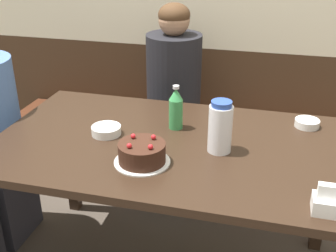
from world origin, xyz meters
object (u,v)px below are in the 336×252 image
bench_seat (202,158)px  bowl_rice_small (106,131)px  napkin_holder (330,203)px  birthday_cake (142,153)px  person_grey_tee (174,113)px  bowl_soup_white (307,123)px  soju_bottle (176,108)px  water_pitcher (220,127)px

bench_seat → bowl_rice_small: bowl_rice_small is taller
bowl_rice_small → napkin_holder: bearing=-20.8°
birthday_cake → person_grey_tee: person_grey_tee is taller
birthday_cake → bowl_soup_white: (0.64, 0.51, -0.02)m
soju_bottle → person_grey_tee: bearing=104.7°
soju_bottle → napkin_holder: bearing=-38.1°
person_grey_tee → napkin_holder: bearing=36.2°
bowl_soup_white → napkin_holder: bearing=-86.3°
soju_bottle → bench_seat: bearing=88.8°
water_pitcher → soju_bottle: size_ratio=1.07×
soju_bottle → water_pitcher: bearing=-36.6°
birthday_cake → napkin_holder: same height
birthday_cake → napkin_holder: bearing=-12.7°
birthday_cake → bowl_rice_small: bearing=140.0°
bench_seat → napkin_holder: size_ratio=23.26×
bench_seat → birthday_cake: 1.18m
soju_bottle → bowl_soup_white: soju_bottle is taller
birthday_cake → napkin_holder: 0.70m
person_grey_tee → water_pitcher: bearing=26.9°
bench_seat → water_pitcher: size_ratio=11.57×
water_pitcher → soju_bottle: 0.28m
bowl_rice_small → person_grey_tee: (0.14, 0.72, -0.20)m
bench_seat → birthday_cake: (-0.07, -1.03, 0.58)m
water_pitcher → bowl_soup_white: bearing=42.6°
birthday_cake → bowl_soup_white: birthday_cake is taller
birthday_cake → water_pitcher: (0.28, 0.17, 0.07)m
birthday_cake → bowl_rice_small: (-0.23, 0.19, -0.02)m
bench_seat → bowl_rice_small: (-0.30, -0.83, 0.56)m
birthday_cake → soju_bottle: soju_bottle is taller
water_pitcher → soju_bottle: bearing=143.4°
bowl_soup_white → bowl_rice_small: (-0.87, -0.31, 0.00)m
soju_bottle → bowl_rice_small: (-0.29, -0.15, -0.08)m
water_pitcher → person_grey_tee: person_grey_tee is taller
bowl_rice_small → birthday_cake: bearing=-40.0°
birthday_cake → soju_bottle: 0.35m
birthday_cake → bowl_soup_white: size_ratio=1.98×
bench_seat → birthday_cake: size_ratio=11.49×
napkin_holder → bowl_rice_small: napkin_holder is taller
bench_seat → person_grey_tee: 0.41m
bowl_soup_white → bowl_rice_small: size_ratio=0.85×
person_grey_tee → soju_bottle: bearing=14.7°
napkin_holder → bowl_rice_small: (-0.92, 0.35, -0.02)m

